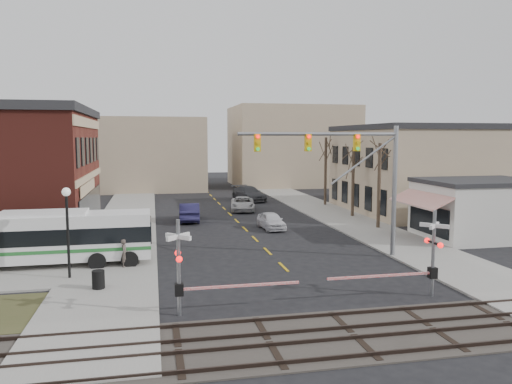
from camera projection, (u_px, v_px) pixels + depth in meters
ground at (293, 277)px, 26.26m from camera, size 160.00×160.00×0.00m
sidewalk_west at (126, 220)px, 43.81m from camera, size 5.00×60.00×0.12m
sidewalk_east at (331, 214)px, 47.64m from camera, size 5.00×60.00×0.12m
ballast_strip at (353, 334)px, 18.47m from camera, size 160.00×5.00×0.06m
rail_tracks at (353, 332)px, 18.46m from camera, size 160.00×3.91×0.14m
tan_building at (451, 168)px, 49.71m from camera, size 20.30×15.30×8.50m
awning_shop at (479, 209)px, 36.07m from camera, size 9.74×6.20×4.30m
tree_east_a at (379, 186)px, 39.68m from camera, size 0.28×0.28×6.75m
tree_east_b at (353, 182)px, 45.61m from camera, size 0.28×0.28×6.30m
tree_east_c at (326, 171)px, 53.39m from camera, size 0.28×0.28×7.20m
transit_bus at (44, 237)px, 28.00m from camera, size 11.72×2.64×3.01m
traffic_signal_mast at (353, 164)px, 29.48m from camera, size 9.76×0.30×8.00m
rr_crossing_west at (189, 268)px, 20.40m from camera, size 5.60×1.36×4.00m
rr_crossing_east at (425, 255)px, 22.76m from camera, size 5.60×1.36×4.00m
street_lamp at (67, 214)px, 25.29m from camera, size 0.44×0.44×4.66m
trash_bin at (98, 279)px, 23.77m from camera, size 0.60×0.60×0.87m
car_a at (271, 221)px, 39.89m from camera, size 1.82×4.05×1.35m
car_b at (189, 212)px, 43.70m from camera, size 2.00×4.96×1.60m
car_c at (243, 204)px, 49.92m from camera, size 3.06×5.28×1.38m
car_d at (249, 194)px, 57.77m from camera, size 3.77×6.17×1.67m
pedestrian_near at (125, 253)px, 27.75m from camera, size 0.49×0.64×1.55m
pedestrian_far at (84, 239)px, 31.04m from camera, size 1.06×1.04×1.73m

